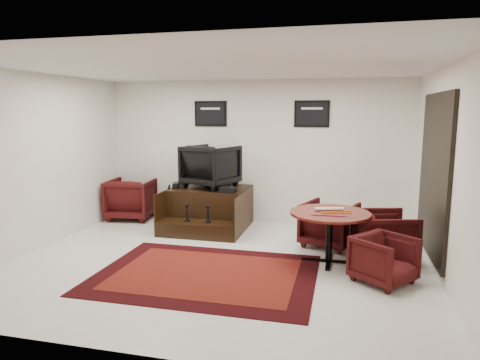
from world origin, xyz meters
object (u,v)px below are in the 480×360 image
shine_chair (211,164)px  table_chair_window (385,233)px  shine_podium (209,209)px  meeting_table (330,218)px  table_chair_corner (384,257)px  armchair_side (132,197)px  table_chair_back (329,222)px

shine_chair → table_chair_window: shine_chair is taller
shine_podium → shine_chair: size_ratio=1.67×
meeting_table → table_chair_corner: 1.00m
shine_chair → armchair_side: bearing=15.4°
shine_podium → table_chair_corner: bearing=-34.0°
shine_chair → table_chair_corner: shine_chair is taller
meeting_table → shine_podium: bearing=148.3°
meeting_table → armchair_side: bearing=157.3°
armchair_side → meeting_table: (4.06, -1.70, 0.21)m
shine_podium → shine_chair: bearing=90.0°
armchair_side → meeting_table: armchair_side is taller
shine_podium → table_chair_window: (3.10, -1.11, 0.06)m
armchair_side → table_chair_corner: size_ratio=1.34×
table_chair_window → shine_chair: bearing=53.2°
table_chair_window → armchair_side: bearing=59.3°
shine_podium → table_chair_back: size_ratio=1.86×
armchair_side → shine_podium: bearing=164.4°
shine_podium → armchair_side: (-1.76, 0.28, 0.11)m
table_chair_back → table_chair_corner: table_chair_back is taller
shine_podium → table_chair_back: 2.36m
shine_podium → table_chair_corner: size_ratio=2.21×
shine_podium → table_chair_window: table_chair_window is taller
shine_podium → table_chair_window: 3.29m
table_chair_back → table_chair_corner: size_ratio=1.18×
meeting_table → shine_chair: bearing=145.7°
shine_podium → armchair_side: size_ratio=1.65×
meeting_table → table_chair_back: 0.83m
shine_podium → shine_chair: (0.00, 0.15, 0.86)m
shine_chair → table_chair_window: size_ratio=1.12×
shine_chair → table_chair_back: bearing=-179.2°
meeting_table → table_chair_back: size_ratio=1.42×
armchair_side → table_chair_corner: armchair_side is taller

